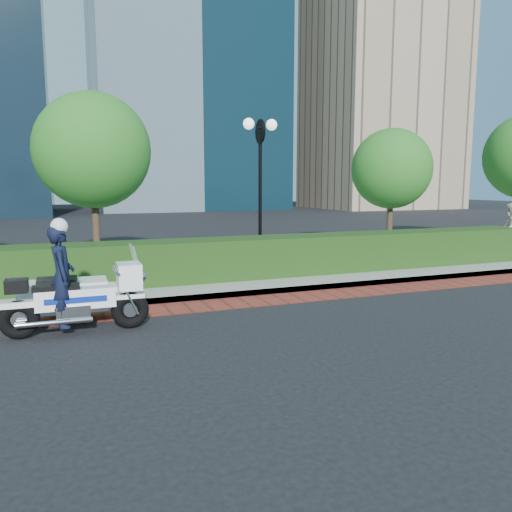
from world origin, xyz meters
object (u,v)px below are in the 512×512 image
object	(u,v)px
lamppost	(260,169)
tree_c	(392,169)
pedestrian	(510,228)
tree_b	(93,151)
police_motorcycle	(69,291)

from	to	relation	value
lamppost	tree_c	bearing A→B (deg)	13.30
pedestrian	tree_b	bearing A→B (deg)	-50.22
police_motorcycle	lamppost	bearing A→B (deg)	40.16
police_motorcycle	tree_c	bearing A→B (deg)	28.37
lamppost	police_motorcycle	bearing A→B (deg)	-140.37
tree_c	lamppost	bearing A→B (deg)	-166.70
lamppost	police_motorcycle	world-z (taller)	lamppost
tree_b	police_motorcycle	world-z (taller)	tree_b
police_motorcycle	pedestrian	size ratio (longest dim) A/B	1.39
tree_c	pedestrian	world-z (taller)	tree_c
lamppost	tree_c	distance (m)	5.65
pedestrian	lamppost	bearing A→B (deg)	-46.59
tree_b	tree_c	size ratio (longest dim) A/B	1.14
tree_b	pedestrian	distance (m)	13.73
tree_c	pedestrian	bearing A→B (deg)	-32.94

